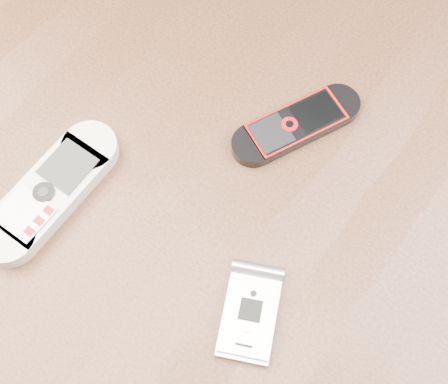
{
  "coord_description": "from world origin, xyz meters",
  "views": [
    {
      "loc": [
        0.15,
        -0.19,
        1.29
      ],
      "look_at": [
        0.01,
        0.0,
        0.76
      ],
      "focal_mm": 50.0,
      "sensor_mm": 36.0,
      "label": 1
    }
  ],
  "objects_px": {
    "table": "(220,233)",
    "nokia_white": "(51,191)",
    "motorola_razr": "(250,314)",
    "nokia_black_red": "(296,124)"
  },
  "relations": [
    {
      "from": "table",
      "to": "nokia_white",
      "type": "relative_size",
      "value": 7.22
    },
    {
      "from": "table",
      "to": "motorola_razr",
      "type": "height_order",
      "value": "motorola_razr"
    },
    {
      "from": "nokia_white",
      "to": "nokia_black_red",
      "type": "height_order",
      "value": "nokia_white"
    },
    {
      "from": "nokia_black_red",
      "to": "motorola_razr",
      "type": "distance_m",
      "value": 0.2
    },
    {
      "from": "table",
      "to": "nokia_black_red",
      "type": "xyz_separation_m",
      "value": [
        0.02,
        0.1,
        0.11
      ]
    },
    {
      "from": "table",
      "to": "nokia_white",
      "type": "bearing_deg",
      "value": -142.87
    },
    {
      "from": "table",
      "to": "nokia_white",
      "type": "height_order",
      "value": "nokia_white"
    },
    {
      "from": "motorola_razr",
      "to": "nokia_black_red",
      "type": "bearing_deg",
      "value": 86.74
    },
    {
      "from": "nokia_white",
      "to": "table",
      "type": "bearing_deg",
      "value": 36.36
    },
    {
      "from": "table",
      "to": "motorola_razr",
      "type": "distance_m",
      "value": 0.16
    }
  ]
}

